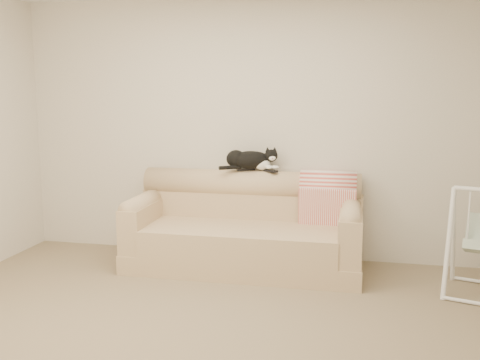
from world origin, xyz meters
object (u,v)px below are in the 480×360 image
Objects in this scene: tuxedo_cat at (250,160)px; remote_a at (246,169)px; remote_b at (270,171)px; sofa at (245,230)px.

remote_a is at bearing 162.31° from tuxedo_cat.
remote_b is at bearing -9.87° from remote_a.
tuxedo_cat is at bearing 172.07° from remote_b.
tuxedo_cat reaches higher than remote_a.
sofa is 13.43× the size of remote_b.
remote_b reaches higher than sofa.
remote_a is at bearing 100.79° from sofa.
tuxedo_cat is at bearing 89.80° from sofa.
remote_a reaches higher than remote_b.
remote_a is (-0.05, 0.25, 0.56)m from sofa.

